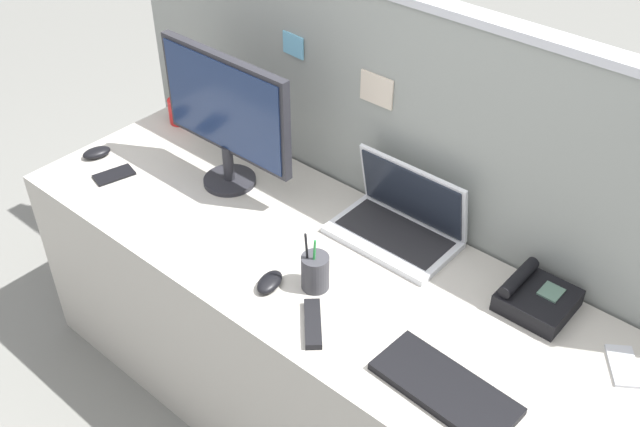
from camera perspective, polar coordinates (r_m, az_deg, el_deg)
ground_plane at (r=2.75m, az=-0.70°, el=-14.54°), size 10.00×10.00×0.00m
desk at (r=2.47m, az=-0.77°, el=-9.41°), size 2.01×0.69×0.72m
cubicle_divider at (r=2.46m, az=5.09°, el=1.19°), size 2.19×0.08×1.42m
desktop_monitor at (r=2.39m, az=-7.26°, el=7.77°), size 0.53×0.18×0.46m
laptop at (r=2.27m, az=6.22°, el=-0.40°), size 0.38×0.24×0.23m
desk_phone at (r=2.12m, az=16.22°, el=-6.23°), size 0.18×0.18×0.09m
keyboard_main at (r=1.88m, az=9.57°, el=-13.08°), size 0.37×0.18×0.02m
computer_mouse_right_hand at (r=2.75m, az=-16.77°, el=4.50°), size 0.09×0.11×0.03m
computer_mouse_left_hand at (r=2.11m, az=-3.89°, el=-5.27°), size 0.08×0.11×0.03m
pen_cup at (r=2.08m, az=-0.38°, el=-4.49°), size 0.08×0.08×0.19m
cell_phone_black_slab at (r=2.63m, az=-15.53°, el=2.87°), size 0.10×0.15×0.01m
cell_phone_silver_slab at (r=2.05m, az=22.27°, el=-10.78°), size 0.13×0.15×0.01m
tv_remote at (r=2.00m, az=-0.56°, el=-8.45°), size 0.15×0.15×0.02m
coffee_mug at (r=2.86m, az=-10.75°, el=7.72°), size 0.12×0.08×0.10m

